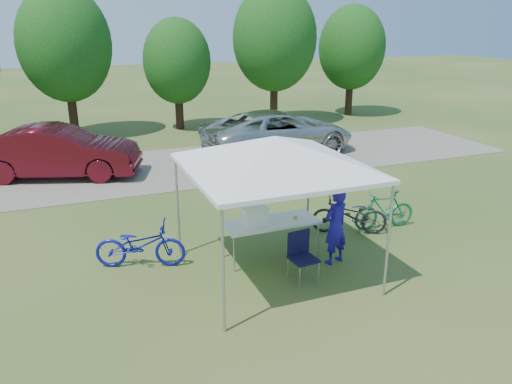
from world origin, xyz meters
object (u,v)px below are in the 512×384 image
bike_green (384,210)px  folding_chair (301,252)px  cooler (255,216)px  cyclist (336,226)px  bike_blue (140,245)px  folding_table (271,223)px  minivan (278,132)px  sedan (59,152)px  bike_dark (349,215)px

bike_green → folding_chair: bearing=-58.4°
cooler → cyclist: 1.62m
bike_green → bike_blue: bearing=-86.4°
folding_table → bike_green: size_ratio=1.27×
minivan → sedan: (-7.56, -0.25, 0.02)m
bike_blue → minivan: minivan is taller
folding_table → cyclist: cyclist is taller
sedan → cooler: bearing=-136.7°
folding_chair → bike_green: bearing=20.4°
folding_table → bike_blue: size_ratio=1.10×
cyclist → bike_green: cyclist is taller
bike_green → cooler: bearing=-77.8°
bike_blue → sedan: 7.12m
cyclist → bike_green: size_ratio=1.03×
bike_green → minivan: bearing=-179.1°
folding_table → bike_green: (3.09, 0.42, -0.30)m
cyclist → minivan: (2.53, 8.50, 0.01)m
bike_dark → minivan: (1.48, 7.35, 0.35)m
folding_chair → bike_dark: 2.48m
folding_table → bike_dark: bearing=12.2°
folding_chair → bike_dark: bearing=31.0°
folding_chair → sedan: sedan is taller
bike_blue → bike_dark: size_ratio=1.03×
bike_blue → sedan: bearing=30.0°
bike_green → minivan: 7.43m
bike_green → sedan: bearing=-130.4°
folding_chair → folding_table: bearing=94.5°
bike_blue → minivan: size_ratio=0.32×
folding_chair → minivan: (3.46, 8.84, 0.25)m
folding_table → bike_green: bearing=7.7°
bike_dark → cooler: bearing=-52.5°
sedan → minivan: bearing=-70.0°
folding_chair → sedan: size_ratio=0.19×
cooler → minivan: (3.99, 7.82, -0.18)m
bike_green → bike_dark: bike_green is taller
cooler → bike_blue: bearing=165.4°
bike_blue → sedan: (-1.34, 6.98, 0.35)m
bike_green → sedan: (-7.00, 7.15, 0.36)m
bike_green → bike_dark: (-0.92, 0.05, -0.01)m
bike_dark → sedan: sedan is taller
folding_table → sedan: size_ratio=0.40×
cooler → bike_green: 3.49m
minivan → folding_table: bearing=152.0°
cyclist → bike_blue: (-3.68, 1.27, -0.32)m
folding_table → bike_dark: (2.17, 0.47, -0.30)m
bike_dark → cyclist: bearing=-15.5°
cyclist → bike_blue: bearing=-36.0°
cyclist → cooler: bearing=-42.3°
minivan → sedan: size_ratio=1.16×
cooler → bike_green: bearing=6.9°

